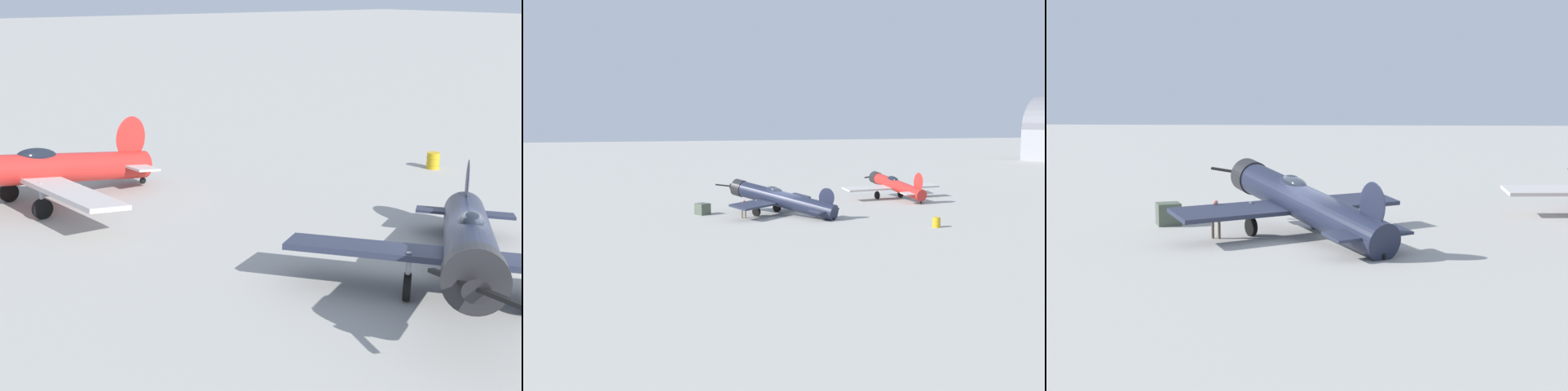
% 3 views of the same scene
% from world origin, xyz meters
% --- Properties ---
extents(ground_plane, '(400.00, 400.00, 0.00)m').
position_xyz_m(ground_plane, '(0.00, 0.00, 0.00)').
color(ground_plane, '#A8A59E').
extents(airplane_foreground, '(9.64, 9.66, 3.11)m').
position_xyz_m(airplane_foreground, '(-0.40, -0.33, 1.47)').
color(airplane_foreground, '#1E2338').
rests_on(airplane_foreground, ground_plane).
extents(airplane_mid_apron, '(9.89, 11.61, 3.25)m').
position_xyz_m(airplane_mid_apron, '(-7.71, 14.85, 1.50)').
color(airplane_mid_apron, red).
rests_on(airplane_mid_apron, ground_plane).
extents(fuel_drum, '(0.65, 0.65, 0.81)m').
position_xyz_m(fuel_drum, '(9.65, 9.58, 0.40)').
color(fuel_drum, gold).
rests_on(fuel_drum, ground_plane).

